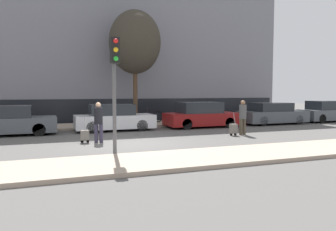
{
  "coord_description": "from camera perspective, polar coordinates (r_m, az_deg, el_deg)",
  "views": [
    {
      "loc": [
        -3.24,
        -12.61,
        2.06
      ],
      "look_at": [
        2.19,
        1.8,
        0.95
      ],
      "focal_mm": 35.0,
      "sensor_mm": 36.0,
      "label": 1
    }
  ],
  "objects": [
    {
      "name": "ground_plane",
      "position": [
        13.18,
        -6.19,
        -4.89
      ],
      "size": [
        80.0,
        80.0,
        0.0
      ],
      "primitive_type": "plane",
      "color": "#565451"
    },
    {
      "name": "sidewalk_near",
      "position": [
        9.64,
        -0.55,
        -7.85
      ],
      "size": [
        28.0,
        2.5,
        0.12
      ],
      "color": "tan",
      "rests_on": "ground_plane"
    },
    {
      "name": "sidewalk_far",
      "position": [
        19.97,
        -11.22,
        -1.7
      ],
      "size": [
        28.0,
        3.0,
        0.12
      ],
      "color": "tan",
      "rests_on": "ground_plane"
    },
    {
      "name": "building_facade",
      "position": [
        23.73,
        -12.9,
        11.96
      ],
      "size": [
        28.0,
        2.99,
        10.7
      ],
      "color": "slate",
      "rests_on": "ground_plane"
    },
    {
      "name": "parked_car_0",
      "position": [
        17.34,
        -26.08,
        -0.93
      ],
      "size": [
        4.27,
        1.9,
        1.41
      ],
      "color": "#4C5156",
      "rests_on": "ground_plane"
    },
    {
      "name": "parked_car_1",
      "position": [
        17.62,
        -9.4,
        -0.5
      ],
      "size": [
        4.15,
        1.7,
        1.41
      ],
      "color": "silver",
      "rests_on": "ground_plane"
    },
    {
      "name": "parked_car_2",
      "position": [
        19.18,
        5.8,
        -0.02
      ],
      "size": [
        4.31,
        1.84,
        1.47
      ],
      "color": "maroon",
      "rests_on": "ground_plane"
    },
    {
      "name": "parked_car_3",
      "position": [
        22.0,
        17.67,
        0.24
      ],
      "size": [
        4.34,
        1.86,
        1.37
      ],
      "color": "#4C5156",
      "rests_on": "ground_plane"
    },
    {
      "name": "parked_car_4",
      "position": [
        25.17,
        25.83,
        0.55
      ],
      "size": [
        3.93,
        1.72,
        1.45
      ],
      "color": "#4C5156",
      "rests_on": "ground_plane"
    },
    {
      "name": "pedestrian_left",
      "position": [
        13.55,
        -12.02,
        -0.76
      ],
      "size": [
        0.34,
        0.34,
        1.64
      ],
      "rotation": [
        0.0,
        0.0,
        -0.23
      ],
      "color": "#383347",
      "rests_on": "ground_plane"
    },
    {
      "name": "trolley_left",
      "position": [
        13.67,
        -14.28,
        -3.34
      ],
      "size": [
        0.34,
        0.29,
        1.05
      ],
      "color": "slate",
      "rests_on": "ground_plane"
    },
    {
      "name": "pedestrian_right",
      "position": [
        16.03,
        12.9,
        0.02
      ],
      "size": [
        0.35,
        0.34,
        1.66
      ],
      "rotation": [
        0.0,
        0.0,
        0.1
      ],
      "color": "#4C4233",
      "rests_on": "ground_plane"
    },
    {
      "name": "trolley_right",
      "position": [
        15.74,
        11.31,
        -2.25
      ],
      "size": [
        0.34,
        0.29,
        1.09
      ],
      "color": "slate",
      "rests_on": "ground_plane"
    },
    {
      "name": "traffic_light",
      "position": [
        10.47,
        -9.27,
        7.43
      ],
      "size": [
        0.28,
        0.47,
        3.75
      ],
      "color": "#515154",
      "rests_on": "ground_plane"
    },
    {
      "name": "parked_bicycle",
      "position": [
        20.77,
        -3.14,
        -0.22
      ],
      "size": [
        1.77,
        0.06,
        0.96
      ],
      "color": "black",
      "rests_on": "sidewalk_far"
    },
    {
      "name": "bare_tree_near_crossing",
      "position": [
        20.72,
        -5.78,
        12.55
      ],
      "size": [
        3.19,
        3.19,
        6.96
      ],
      "color": "#4C3826",
      "rests_on": "sidewalk_far"
    }
  ]
}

